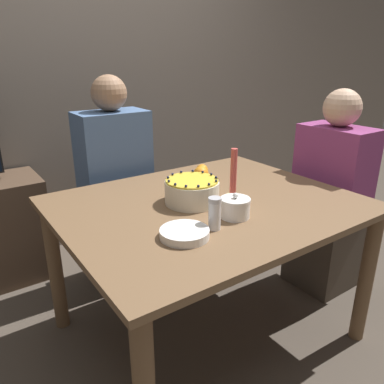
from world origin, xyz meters
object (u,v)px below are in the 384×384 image
cake (192,191)px  candle (233,179)px  person_man_blue_shirt (117,197)px  sugar_bowl (235,208)px  sugar_shaker (215,213)px  person_woman_floral (329,206)px

cake → candle: 0.20m
cake → person_man_blue_shirt: (-0.07, 0.70, -0.23)m
sugar_bowl → candle: bearing=51.6°
candle → person_man_blue_shirt: size_ratio=0.19×
cake → sugar_shaker: (-0.09, -0.27, 0.01)m
sugar_shaker → person_man_blue_shirt: 1.01m
person_man_blue_shirt → sugar_shaker: bearing=88.9°
sugar_bowl → person_woman_floral: bearing=9.6°
sugar_shaker → person_man_blue_shirt: bearing=88.9°
person_woman_floral → cake: bearing=84.7°
sugar_shaker → candle: 0.35m
sugar_shaker → cake: bearing=72.5°
cake → candle: candle is taller
candle → person_woman_floral: size_ratio=0.20×
cake → person_man_blue_shirt: 0.74m
cake → person_woman_floral: 0.97m
candle → person_woman_floral: 0.80m
sugar_bowl → sugar_shaker: sugar_shaker is taller
cake → sugar_bowl: bearing=-77.1°
sugar_bowl → sugar_shaker: size_ratio=0.97×
sugar_shaker → person_woman_floral: (1.01, 0.19, -0.27)m
sugar_bowl → person_woman_floral: (0.87, 0.15, -0.25)m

